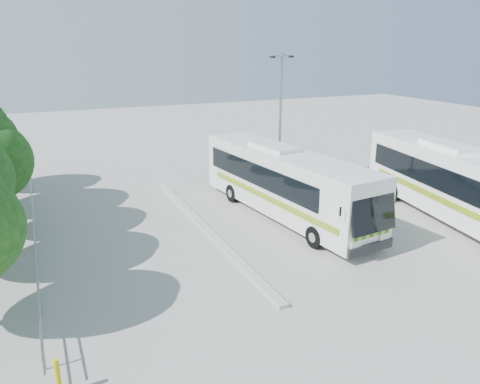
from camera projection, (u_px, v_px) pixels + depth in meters
name	position (u px, v px, depth m)	size (l,w,h in m)	color
ground	(265.00, 236.00, 22.30)	(100.00, 100.00, 0.00)	gray
kerb_divider	(205.00, 228.00, 23.12)	(0.40, 16.00, 0.15)	#B2B2AD
railing	(34.00, 225.00, 21.66)	(0.06, 22.00, 1.00)	gray
coach_main	(285.00, 182.00, 24.30)	(3.93, 12.76, 3.48)	silver
coach_adjacent	(459.00, 183.00, 23.78)	(4.69, 13.28, 3.62)	white
lamppost	(280.00, 113.00, 29.88)	(1.98, 0.76, 8.25)	#95989D
bollard	(58.00, 378.00, 12.05)	(0.15, 0.15, 1.10)	gold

